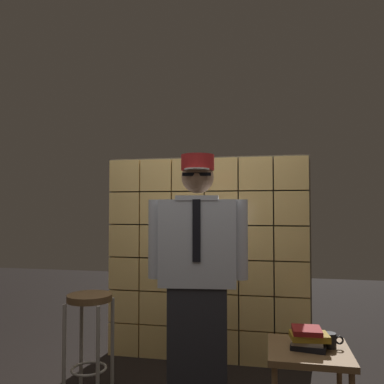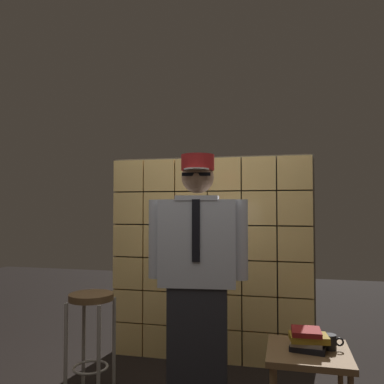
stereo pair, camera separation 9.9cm
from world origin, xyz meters
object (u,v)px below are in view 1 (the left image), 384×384
(coffee_mug, at_px, (330,340))
(book_stack, at_px, (308,339))
(standing_person, at_px, (198,275))
(side_table, at_px, (309,360))
(bar_stool, at_px, (89,321))

(coffee_mug, bearing_deg, book_stack, -161.67)
(book_stack, xyz_separation_m, coffee_mug, (0.14, 0.05, -0.02))
(standing_person, bearing_deg, side_table, -18.92)
(side_table, distance_m, book_stack, 0.14)
(book_stack, bearing_deg, bar_stool, 175.22)
(side_table, distance_m, coffee_mug, 0.19)
(side_table, height_order, coffee_mug, coffee_mug)
(side_table, relative_size, coffee_mug, 4.32)
(standing_person, distance_m, coffee_mug, 0.98)
(coffee_mug, bearing_deg, standing_person, 172.26)
(book_stack, bearing_deg, side_table, 59.16)
(book_stack, height_order, coffee_mug, book_stack)
(bar_stool, xyz_separation_m, coffee_mug, (1.73, -0.09, -0.00))
(side_table, bearing_deg, standing_person, 167.81)
(bar_stool, distance_m, side_table, 1.60)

